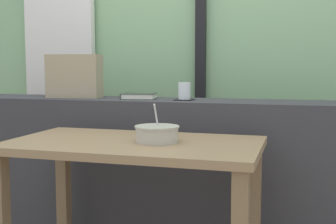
# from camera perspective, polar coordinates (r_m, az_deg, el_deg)

# --- Properties ---
(outdoor_backdrop) EXTENTS (4.80, 0.08, 2.80)m
(outdoor_backdrop) POSITION_cam_1_polar(r_m,az_deg,el_deg) (3.32, 2.65, 12.04)
(outdoor_backdrop) COLOR #8EBC89
(outdoor_backdrop) RESTS_ON ground
(curtain_left_panel) EXTENTS (0.56, 0.06, 2.50)m
(curtain_left_panel) POSITION_cam_1_polar(r_m,az_deg,el_deg) (3.58, -13.48, 9.03)
(curtain_left_panel) COLOR white
(curtain_left_panel) RESTS_ON ground
(window_divider_post) EXTENTS (0.07, 0.05, 2.60)m
(window_divider_post) POSITION_cam_1_polar(r_m,az_deg,el_deg) (3.22, 4.14, 10.44)
(window_divider_post) COLOR black
(window_divider_post) RESTS_ON ground
(dark_console_ledge) EXTENTS (2.80, 0.38, 0.85)m
(dark_console_ledge) POSITION_cam_1_polar(r_m,az_deg,el_deg) (2.68, -1.14, -7.47)
(dark_console_ledge) COLOR #38383D
(dark_console_ledge) RESTS_ON ground
(breakfast_table) EXTENTS (1.12, 0.64, 0.70)m
(breakfast_table) POSITION_cam_1_polar(r_m,az_deg,el_deg) (2.06, -4.26, -6.83)
(breakfast_table) COLOR #826849
(breakfast_table) RESTS_ON ground
(coaster_square) EXTENTS (0.10, 0.10, 0.00)m
(coaster_square) POSITION_cam_1_polar(r_m,az_deg,el_deg) (2.54, 2.06, 1.55)
(coaster_square) COLOR black
(coaster_square) RESTS_ON dark_console_ledge
(juice_glass) EXTENTS (0.07, 0.07, 0.10)m
(juice_glass) POSITION_cam_1_polar(r_m,az_deg,el_deg) (2.54, 2.07, 2.61)
(juice_glass) COLOR white
(juice_glass) RESTS_ON coaster_square
(closed_book) EXTENTS (0.22, 0.19, 0.03)m
(closed_book) POSITION_cam_1_polar(r_m,az_deg,el_deg) (2.66, -3.69, 2.02)
(closed_book) COLOR #334233
(closed_book) RESTS_ON dark_console_ledge
(throw_pillow) EXTENTS (0.33, 0.18, 0.26)m
(throw_pillow) POSITION_cam_1_polar(r_m,az_deg,el_deg) (2.81, -11.67, 4.44)
(throw_pillow) COLOR tan
(throw_pillow) RESTS_ON dark_console_ledge
(soup_bowl) EXTENTS (0.20, 0.20, 0.17)m
(soup_bowl) POSITION_cam_1_polar(r_m,az_deg,el_deg) (2.00, -1.39, -2.75)
(soup_bowl) COLOR #BCB7A8
(soup_bowl) RESTS_ON breakfast_table
(fork_utensil) EXTENTS (0.07, 0.17, 0.01)m
(fork_utensil) POSITION_cam_1_polar(r_m,az_deg,el_deg) (2.20, -1.76, -2.85)
(fork_utensil) COLOR silver
(fork_utensil) RESTS_ON breakfast_table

